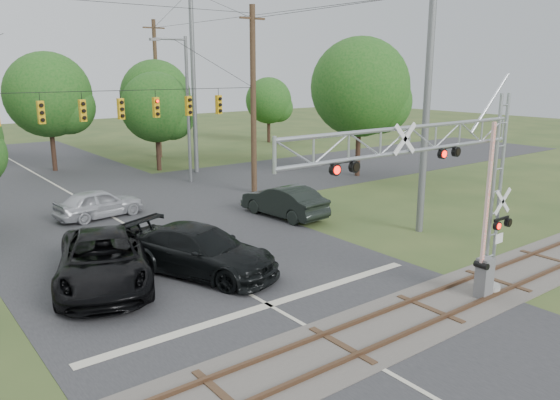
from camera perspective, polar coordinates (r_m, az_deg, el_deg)
ground at (r=15.05m, az=11.95°, el=-17.65°), size 160.00×160.00×0.00m
road_main at (r=22.14m, az=-8.15°, el=-7.02°), size 14.00×90.00×0.02m
road_cross at (r=34.57m, az=-19.66°, el=-0.20°), size 90.00×12.00×0.02m
railroad_track at (r=16.21m, az=6.42°, el=-14.88°), size 90.00×3.20×0.17m
crossing_gantry at (r=17.38m, az=17.00°, el=1.52°), size 9.95×0.89×6.96m
traffic_signal_span at (r=30.27m, az=-16.56°, el=9.19°), size 19.34×0.36×11.50m
pickup_black at (r=20.95m, az=-17.91°, el=-6.00°), size 5.37×7.59×1.92m
car_dark at (r=21.27m, az=-8.28°, el=-5.27°), size 4.87×6.89×1.85m
sedan_silver at (r=30.56m, az=-18.38°, el=-0.33°), size 4.78×2.37×1.57m
suv_dark at (r=29.16m, az=0.41°, el=-0.13°), size 2.28×5.34×1.71m
streetlight at (r=38.12m, az=-9.87°, el=9.97°), size 2.63×0.27×9.87m
utility_poles at (r=33.55m, az=-16.68°, el=10.57°), size 25.59×29.51×13.88m
treeline at (r=42.30m, az=-23.70°, el=9.53°), size 52.97×26.66×10.05m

